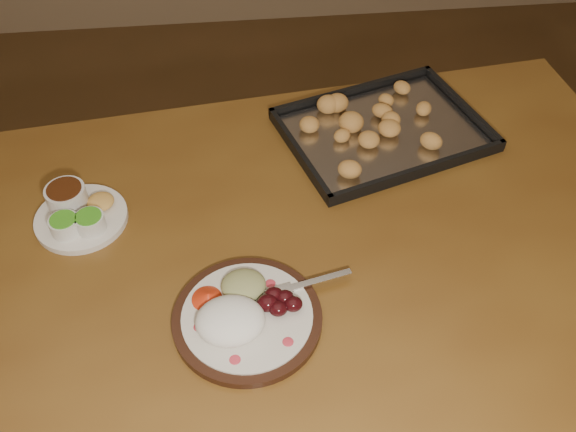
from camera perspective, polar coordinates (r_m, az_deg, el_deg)
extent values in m
plane|color=#53361C|center=(1.81, -7.82, -16.84)|extent=(4.00, 4.00, 0.00)
cube|color=brown|center=(1.14, -0.85, -3.82)|extent=(1.60, 1.07, 0.04)
cylinder|color=#523518|center=(1.86, 17.64, 1.49)|extent=(0.07, 0.07, 0.71)
cylinder|color=black|center=(1.04, -3.63, -9.09)|extent=(0.24, 0.24, 0.01)
cylinder|color=beige|center=(1.03, -3.65, -8.84)|extent=(0.21, 0.21, 0.01)
ellipsoid|color=#C52F3F|center=(0.99, -4.74, -12.61)|extent=(0.02, 0.02, 0.00)
ellipsoid|color=#C52F3F|center=(1.00, 0.00, -11.12)|extent=(0.02, 0.02, 0.00)
ellipsoid|color=#C52F3F|center=(1.06, -1.58, -6.01)|extent=(0.02, 0.02, 0.00)
ellipsoid|color=#C52F3F|center=(1.02, -7.92, -9.75)|extent=(0.02, 0.02, 0.00)
ellipsoid|color=white|center=(1.01, -5.15, -9.25)|extent=(0.14, 0.13, 0.05)
ellipsoid|color=#3F090F|center=(1.02, -0.88, -8.23)|extent=(0.03, 0.03, 0.02)
ellipsoid|color=#3F090F|center=(1.03, -0.30, -7.26)|extent=(0.03, 0.03, 0.02)
ellipsoid|color=#3F090F|center=(1.03, -1.27, -7.02)|extent=(0.03, 0.03, 0.02)
ellipsoid|color=#3F090F|center=(1.02, 0.47, -7.83)|extent=(0.03, 0.03, 0.02)
ellipsoid|color=#3F090F|center=(1.02, -1.81, -7.73)|extent=(0.03, 0.03, 0.02)
ellipsoid|color=tan|center=(1.05, -3.98, -6.17)|extent=(0.10, 0.09, 0.03)
cone|color=red|center=(1.04, -7.12, -7.12)|extent=(0.08, 0.08, 0.02)
cube|color=silver|center=(1.07, 2.74, -5.73)|extent=(0.11, 0.04, 0.00)
cube|color=silver|center=(1.05, -0.43, -6.56)|extent=(0.03, 0.03, 0.00)
cylinder|color=silver|center=(1.04, -1.36, -7.19)|extent=(0.03, 0.01, 0.00)
cylinder|color=silver|center=(1.05, -1.45, -6.97)|extent=(0.03, 0.01, 0.00)
cylinder|color=silver|center=(1.05, -1.54, -6.75)|extent=(0.03, 0.01, 0.00)
cylinder|color=silver|center=(1.05, -1.64, -6.52)|extent=(0.03, 0.01, 0.00)
cylinder|color=silver|center=(1.23, -17.89, -0.21)|extent=(0.17, 0.17, 0.01)
cylinder|color=silver|center=(1.20, -19.21, -0.82)|extent=(0.05, 0.05, 0.03)
cylinder|color=#3F9C1F|center=(1.19, -19.39, -0.31)|extent=(0.05, 0.05, 0.00)
cylinder|color=silver|center=(1.19, -17.15, -0.56)|extent=(0.05, 0.05, 0.03)
cylinder|color=#3F9C1F|center=(1.18, -17.32, -0.04)|extent=(0.05, 0.05, 0.00)
cylinder|color=silver|center=(1.24, -19.06, 1.58)|extent=(0.07, 0.07, 0.04)
cylinder|color=#3A1A0A|center=(1.23, -19.30, 2.27)|extent=(0.06, 0.06, 0.00)
ellipsoid|color=#CE9049|center=(1.23, -16.34, 1.25)|extent=(0.05, 0.05, 0.02)
cube|color=black|center=(1.37, 8.46, 7.30)|extent=(0.47, 0.40, 0.01)
cube|color=black|center=(1.45, 5.73, 11.00)|extent=(0.38, 0.13, 0.02)
cube|color=black|center=(1.27, 11.64, 3.97)|extent=(0.38, 0.13, 0.02)
cube|color=black|center=(1.46, 15.22, 9.48)|extent=(0.10, 0.28, 0.02)
cube|color=black|center=(1.29, 0.99, 5.62)|extent=(0.10, 0.28, 0.02)
cube|color=silver|center=(1.36, 8.48, 7.47)|extent=(0.43, 0.37, 0.00)
ellipsoid|color=#CE8E48|center=(1.38, 10.36, 8.51)|extent=(0.04, 0.04, 0.03)
ellipsoid|color=#CE8E48|center=(1.42, 11.39, 9.56)|extent=(0.06, 0.06, 0.03)
ellipsoid|color=#CE8E48|center=(1.42, 8.68, 10.07)|extent=(0.06, 0.06, 0.03)
ellipsoid|color=#CE8E48|center=(1.40, 8.58, 9.44)|extent=(0.05, 0.05, 0.03)
ellipsoid|color=#CE8E48|center=(1.39, 6.37, 9.60)|extent=(0.05, 0.05, 0.03)
ellipsoid|color=#CE8E48|center=(1.36, 6.84, 8.41)|extent=(0.06, 0.06, 0.03)
ellipsoid|color=#CE8E48|center=(1.33, 4.43, 7.73)|extent=(0.06, 0.06, 0.03)
ellipsoid|color=#CE8E48|center=(1.32, 5.99, 7.34)|extent=(0.04, 0.04, 0.03)
ellipsoid|color=#CE8E48|center=(1.29, 4.72, 6.31)|extent=(0.06, 0.06, 0.03)
ellipsoid|color=#CE8E48|center=(1.29, 7.76, 5.95)|extent=(0.06, 0.06, 0.03)
ellipsoid|color=#CE8E48|center=(1.33, 8.88, 7.05)|extent=(0.05, 0.05, 0.03)
ellipsoid|color=#CE8E48|center=(1.33, 10.73, 6.74)|extent=(0.05, 0.05, 0.03)
ellipsoid|color=#CE8E48|center=(1.33, 11.62, 6.71)|extent=(0.06, 0.06, 0.03)
ellipsoid|color=#CE8E48|center=(1.39, 13.00, 8.57)|extent=(0.06, 0.06, 0.03)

